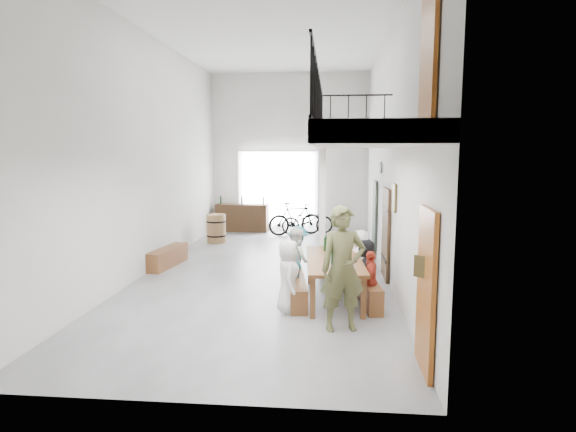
# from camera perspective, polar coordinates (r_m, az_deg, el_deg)

# --- Properties ---
(floor) EXTENTS (12.00, 12.00, 0.00)m
(floor) POSITION_cam_1_polar(r_m,az_deg,el_deg) (11.38, -2.53, -6.59)
(floor) COLOR slate
(floor) RESTS_ON ground
(room_walls) EXTENTS (12.00, 12.00, 12.00)m
(room_walls) POSITION_cam_1_polar(r_m,az_deg,el_deg) (11.06, -2.64, 11.56)
(room_walls) COLOR white
(room_walls) RESTS_ON ground
(gateway_portal) EXTENTS (2.80, 0.08, 2.80)m
(gateway_portal) POSITION_cam_1_polar(r_m,az_deg,el_deg) (17.04, -1.20, 2.93)
(gateway_portal) COLOR white
(gateway_portal) RESTS_ON ground
(right_wall_decor) EXTENTS (0.07, 8.28, 5.07)m
(right_wall_decor) POSITION_cam_1_polar(r_m,az_deg,el_deg) (9.21, 12.69, 0.88)
(right_wall_decor) COLOR #924C16
(right_wall_decor) RESTS_ON ground
(balcony) EXTENTS (1.52, 5.62, 4.00)m
(balcony) POSITION_cam_1_polar(r_m,az_deg,el_deg) (7.82, 8.84, 8.78)
(balcony) COLOR white
(balcony) RESTS_ON ground
(tasting_table) EXTENTS (1.17, 2.54, 0.79)m
(tasting_table) POSITION_cam_1_polar(r_m,az_deg,el_deg) (9.17, 5.47, -5.57)
(tasting_table) COLOR brown
(tasting_table) RESTS_ON ground
(bench_inner) EXTENTS (0.53, 1.90, 0.43)m
(bench_inner) POSITION_cam_1_polar(r_m,az_deg,el_deg) (9.22, 1.05, -8.61)
(bench_inner) COLOR brown
(bench_inner) RESTS_ON ground
(bench_wall) EXTENTS (0.49, 2.00, 0.46)m
(bench_wall) POSITION_cam_1_polar(r_m,az_deg,el_deg) (9.32, 9.22, -8.45)
(bench_wall) COLOR brown
(bench_wall) RESTS_ON ground
(tableware) EXTENTS (0.60, 1.70, 0.35)m
(tableware) POSITION_cam_1_polar(r_m,az_deg,el_deg) (9.09, 5.53, -4.19)
(tableware) COLOR black
(tableware) RESTS_ON tasting_table
(side_bench) EXTENTS (0.57, 1.65, 0.45)m
(side_bench) POSITION_cam_1_polar(r_m,az_deg,el_deg) (12.20, -14.08, -4.74)
(side_bench) COLOR brown
(side_bench) RESTS_ON ground
(oak_barrel) EXTENTS (0.60, 0.60, 0.88)m
(oak_barrel) POSITION_cam_1_polar(r_m,az_deg,el_deg) (15.04, -8.50, -1.46)
(oak_barrel) COLOR #9B6D44
(oak_barrel) RESTS_ON ground
(serving_counter) EXTENTS (1.84, 0.59, 0.96)m
(serving_counter) POSITION_cam_1_polar(r_m,az_deg,el_deg) (17.03, -5.46, -0.21)
(serving_counter) COLOR #3A2613
(serving_counter) RESTS_ON ground
(counter_bottles) EXTENTS (1.58, 0.09, 0.28)m
(counter_bottles) POSITION_cam_1_polar(r_m,az_deg,el_deg) (16.97, -5.48, 1.87)
(counter_bottles) COLOR black
(counter_bottles) RESTS_ON serving_counter
(guest_left_a) EXTENTS (0.49, 0.67, 1.28)m
(guest_left_a) POSITION_cam_1_polar(r_m,az_deg,el_deg) (8.42, 0.05, -7.19)
(guest_left_a) COLOR silver
(guest_left_a) RESTS_ON ground
(guest_left_b) EXTENTS (0.33, 0.44, 1.09)m
(guest_left_b) POSITION_cam_1_polar(r_m,az_deg,el_deg) (9.16, 0.82, -6.60)
(guest_left_b) COLOR teal
(guest_left_b) RESTS_ON ground
(guest_left_c) EXTENTS (0.71, 0.79, 1.33)m
(guest_left_c) POSITION_cam_1_polar(r_m,az_deg,el_deg) (9.52, 1.04, -5.31)
(guest_left_c) COLOR silver
(guest_left_c) RESTS_ON ground
(guest_left_d) EXTENTS (0.49, 0.82, 1.25)m
(guest_left_d) POSITION_cam_1_polar(r_m,az_deg,el_deg) (10.14, 1.19, -4.72)
(guest_left_d) COLOR teal
(guest_left_d) RESTS_ON ground
(guest_right_a) EXTENTS (0.33, 0.65, 1.06)m
(guest_right_a) POSITION_cam_1_polar(r_m,az_deg,el_deg) (8.74, 9.76, -7.49)
(guest_right_a) COLOR #A72C1C
(guest_right_a) RESTS_ON ground
(guest_right_b) EXTENTS (0.56, 1.12, 1.15)m
(guest_right_b) POSITION_cam_1_polar(r_m,az_deg,el_deg) (9.35, 9.25, -6.20)
(guest_right_b) COLOR black
(guest_right_b) RESTS_ON ground
(guest_right_c) EXTENTS (0.46, 0.64, 1.22)m
(guest_right_c) POSITION_cam_1_polar(r_m,az_deg,el_deg) (9.95, 8.59, -5.12)
(guest_right_c) COLOR silver
(guest_right_c) RESTS_ON ground
(host_standing) EXTENTS (0.81, 0.63, 1.97)m
(host_standing) POSITION_cam_1_polar(r_m,az_deg,el_deg) (7.58, 6.51, -6.23)
(host_standing) COLOR #4E502D
(host_standing) RESTS_ON ground
(potted_plant) EXTENTS (0.47, 0.42, 0.47)m
(potted_plant) POSITION_cam_1_polar(r_m,az_deg,el_deg) (11.91, 9.71, -4.88)
(potted_plant) COLOR #1E5420
(potted_plant) RESTS_ON ground
(bicycle_near) EXTENTS (1.91, 1.17, 0.95)m
(bicycle_near) POSITION_cam_1_polar(r_m,az_deg,el_deg) (16.35, 2.33, -0.54)
(bicycle_near) COLOR black
(bicycle_near) RESTS_ON ground
(bicycle_far) EXTENTS (1.91, 1.16, 1.11)m
(bicycle_far) POSITION_cam_1_polar(r_m,az_deg,el_deg) (16.14, 0.87, -0.35)
(bicycle_far) COLOR black
(bicycle_far) RESTS_ON ground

